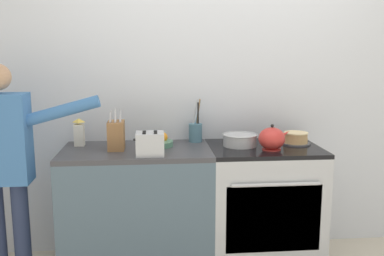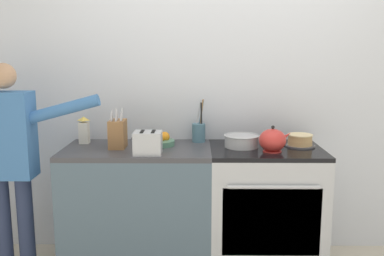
# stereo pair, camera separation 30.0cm
# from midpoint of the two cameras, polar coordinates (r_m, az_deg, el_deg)

# --- Properties ---
(wall_back) EXTENTS (8.00, 0.04, 2.60)m
(wall_back) POSITION_cam_midpoint_polar(r_m,az_deg,el_deg) (3.34, 7.29, 5.48)
(wall_back) COLOR silver
(wall_back) RESTS_ON ground_plane
(counter_cabinet) EXTENTS (1.05, 0.61, 0.89)m
(counter_cabinet) POSITION_cam_midpoint_polar(r_m,az_deg,el_deg) (3.20, -4.46, -10.45)
(counter_cabinet) COLOR #4C6070
(counter_cabinet) RESTS_ON ground_plane
(stove_range) EXTENTS (0.80, 0.64, 0.89)m
(stove_range) POSITION_cam_midpoint_polar(r_m,az_deg,el_deg) (3.25, 12.31, -10.32)
(stove_range) COLOR #B7BABF
(stove_range) RESTS_ON ground_plane
(layer_cake) EXTENTS (0.22, 0.22, 0.09)m
(layer_cake) POSITION_cam_midpoint_polar(r_m,az_deg,el_deg) (3.23, 16.81, -1.66)
(layer_cake) COLOR #4C4C51
(layer_cake) RESTS_ON stove_range
(tea_kettle) EXTENTS (0.23, 0.19, 0.18)m
(tea_kettle) POSITION_cam_midpoint_polar(r_m,az_deg,el_deg) (3.01, 13.55, -1.64)
(tea_kettle) COLOR red
(tea_kettle) RESTS_ON stove_range
(mixing_bowl) EXTENTS (0.26, 0.26, 0.09)m
(mixing_bowl) POSITION_cam_midpoint_polar(r_m,az_deg,el_deg) (3.12, 9.37, -1.73)
(mixing_bowl) COLOR #B7BABF
(mixing_bowl) RESTS_ON stove_range
(knife_block) EXTENTS (0.11, 0.18, 0.29)m
(knife_block) POSITION_cam_midpoint_polar(r_m,az_deg,el_deg) (3.07, -7.14, -0.77)
(knife_block) COLOR olive
(knife_block) RESTS_ON counter_cabinet
(utensil_crock) EXTENTS (0.10, 0.10, 0.33)m
(utensil_crock) POSITION_cam_midpoint_polar(r_m,az_deg,el_deg) (3.25, 3.56, -0.46)
(utensil_crock) COLOR #477084
(utensil_crock) RESTS_ON counter_cabinet
(fruit_bowl) EXTENTS (0.22, 0.22, 0.10)m
(fruit_bowl) POSITION_cam_midpoint_polar(r_m,az_deg,el_deg) (3.14, -1.52, -1.79)
(fruit_bowl) COLOR #4C7F66
(fruit_bowl) RESTS_ON counter_cabinet
(toaster) EXTENTS (0.20, 0.16, 0.16)m
(toaster) POSITION_cam_midpoint_polar(r_m,az_deg,el_deg) (2.86, -2.94, -2.02)
(toaster) COLOR #B7BABF
(toaster) RESTS_ON counter_cabinet
(milk_carton) EXTENTS (0.07, 0.07, 0.20)m
(milk_carton) POSITION_cam_midpoint_polar(r_m,az_deg,el_deg) (3.26, -11.67, -0.38)
(milk_carton) COLOR white
(milk_carton) RESTS_ON counter_cabinet
(person_baker) EXTENTS (0.89, 0.20, 1.49)m
(person_baker) POSITION_cam_midpoint_polar(r_m,az_deg,el_deg) (3.11, -20.58, -3.17)
(person_baker) COLOR #283351
(person_baker) RESTS_ON ground_plane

